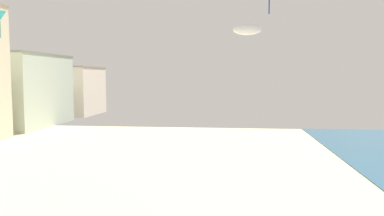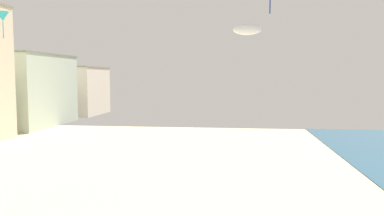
% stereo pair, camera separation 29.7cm
% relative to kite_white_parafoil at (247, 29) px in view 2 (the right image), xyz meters
% --- Properties ---
extents(boardwalk_hotel_far, '(13.25, 19.24, 13.31)m').
position_rel_kite_white_parafoil_xyz_m(boardwalk_hotel_far, '(-40.21, 43.42, -5.28)').
color(boardwalk_hotel_far, '#B7C6B2').
rests_on(boardwalk_hotel_far, ground).
extents(boardwalk_hotel_distant, '(14.35, 15.11, 11.45)m').
position_rel_kite_white_parafoil_xyz_m(boardwalk_hotel_distant, '(-40.21, 64.24, -6.21)').
color(boardwalk_hotel_distant, silver).
rests_on(boardwalk_hotel_distant, ground).
extents(kite_white_parafoil, '(1.67, 0.46, 0.65)m').
position_rel_kite_white_parafoil_xyz_m(kite_white_parafoil, '(0.00, 0.00, 0.00)').
color(kite_white_parafoil, white).
extents(kite_cyan_delta, '(1.01, 1.01, 2.30)m').
position_rel_kite_white_parafoil_xyz_m(kite_cyan_delta, '(-20.77, 8.56, 2.44)').
color(kite_cyan_delta, '#2DB7CC').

